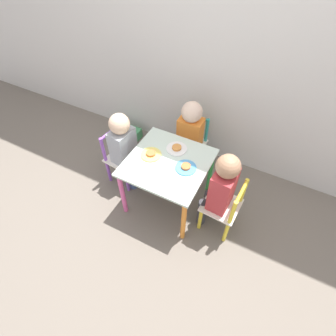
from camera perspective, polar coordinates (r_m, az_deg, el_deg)
ground_plane at (r=2.29m, az=0.00°, el=-6.83°), size 6.00×6.00×0.00m
house_wall at (r=2.08m, az=10.96°, el=31.28°), size 6.00×0.06×2.60m
kids_table at (r=1.97m, az=0.00°, el=0.01°), size 0.59×0.59×0.48m
chair_teal at (r=2.40m, az=5.00°, el=5.15°), size 0.27×0.27×0.51m
chair_purple at (r=2.30m, az=-10.06°, el=2.21°), size 0.28×0.28×0.51m
chair_yellow at (r=1.99m, az=12.08°, el=-8.37°), size 0.27×0.27×0.51m
child_back at (r=2.23m, az=4.73°, el=7.75°), size 0.20×0.22×0.72m
child_left at (r=2.15m, az=-9.46°, el=4.98°), size 0.22×0.21×0.72m
child_right at (r=1.84m, az=11.34°, el=-4.18°), size 0.22×0.21×0.75m
plate_back at (r=2.00m, az=1.91°, el=4.26°), size 0.16×0.16×0.03m
plate_left at (r=1.96m, az=-3.73°, el=3.02°), size 0.16×0.16×0.03m
plate_right at (r=1.87m, az=3.91°, el=0.14°), size 0.15×0.15×0.03m
storage_bin at (r=2.82m, az=-8.93°, el=7.14°), size 0.25×0.22×0.11m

